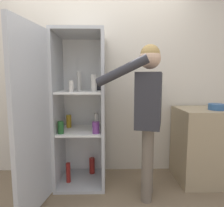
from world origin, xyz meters
TOP-DOWN VIEW (x-y plane):
  - wall_back at (0.00, 0.98)m, footprint 7.00×0.06m
  - refrigerator at (-0.24, 0.54)m, footprint 0.75×1.18m
  - person at (0.60, 0.28)m, footprint 0.74×0.56m
  - counter at (1.36, 0.63)m, footprint 0.61×0.61m
  - bowl at (1.47, 0.54)m, footprint 0.19×0.19m

SIDE VIEW (x-z plane):
  - counter at x=1.36m, z-range 0.00..0.93m
  - refrigerator at x=-0.24m, z-range -0.01..1.84m
  - bowl at x=1.47m, z-range 0.93..1.00m
  - person at x=0.60m, z-range 0.22..1.87m
  - wall_back at x=0.00m, z-range 0.00..2.55m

